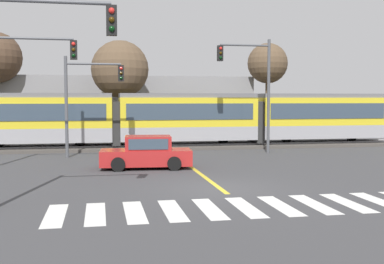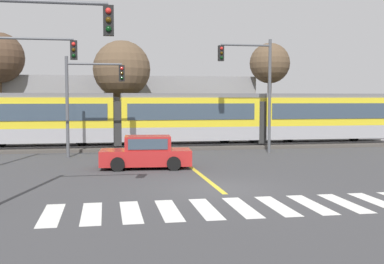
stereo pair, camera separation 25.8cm
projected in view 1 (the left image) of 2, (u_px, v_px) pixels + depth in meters
The scene contains 24 objects.
ground_plane at pixel (220, 189), 17.33m from camera, with size 200.00×200.00×0.00m, color #3D3D3F.
track_bed at pixel (165, 146), 31.95m from camera, with size 120.00×4.00×0.18m, color #4C4742.
rail_near at pixel (167, 145), 31.24m from camera, with size 120.00×0.08×0.10m, color #939399.
rail_far at pixel (164, 143), 32.65m from camera, with size 120.00×0.08×0.10m, color #939399.
light_rail_tram at pixel (187, 117), 32.10m from camera, with size 28.00×2.64×3.43m.
crosswalk_stripe_0 at pixel (55, 215), 13.35m from camera, with size 0.56×2.80×0.01m, color silver.
crosswalk_stripe_1 at pixel (95, 214), 13.55m from camera, with size 0.56×2.80×0.01m, color silver.
crosswalk_stripe_2 at pixel (135, 212), 13.76m from camera, with size 0.56×2.80×0.01m, color silver.
crosswalk_stripe_3 at pixel (173, 210), 13.96m from camera, with size 0.56×2.80×0.01m, color silver.
crosswalk_stripe_4 at pixel (209, 209), 14.16m from camera, with size 0.56×2.80×0.01m, color silver.
crosswalk_stripe_5 at pixel (245, 207), 14.37m from camera, with size 0.56×2.80×0.01m, color silver.
crosswalk_stripe_6 at pixel (280, 206), 14.57m from camera, with size 0.56×2.80×0.01m, color silver.
crosswalk_stripe_7 at pixel (314, 204), 14.77m from camera, with size 0.56×2.80×0.01m, color silver.
crosswalk_stripe_8 at pixel (347, 203), 14.98m from camera, with size 0.56×2.80×0.01m, color silver.
crosswalk_stripe_9 at pixel (379, 201), 15.18m from camera, with size 0.56×2.80×0.01m, color silver.
lane_centre_line at pixel (190, 166), 23.16m from camera, with size 0.20×13.95×0.01m, color gold.
sedan_crossing at pixel (146, 153), 22.41m from camera, with size 4.31×2.14×1.52m.
traffic_light_near_left at pixel (34, 64), 14.18m from camera, with size 3.75×0.38×6.41m.
traffic_light_mid_left at pixel (16, 76), 22.22m from camera, with size 4.25×0.38×6.41m.
traffic_light_far_left at pixel (87, 91), 26.60m from camera, with size 3.25×0.38×5.59m.
traffic_light_far_right at pixel (253, 79), 28.52m from camera, with size 3.25×0.38×6.78m.
bare_tree_west at pixel (120, 69), 34.62m from camera, with size 4.13×4.13×7.46m.
bare_tree_east at pixel (268, 64), 38.84m from camera, with size 3.24×3.24×7.75m.
building_backdrop_far at pixel (129, 107), 40.67m from camera, with size 20.01×6.00×5.07m, color gray.
Camera 1 is at (-4.24, -16.65, 3.22)m, focal length 45.00 mm.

